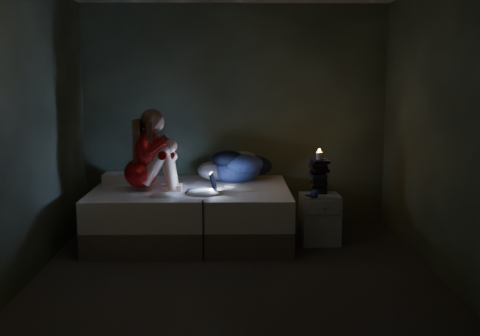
{
  "coord_description": "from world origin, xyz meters",
  "views": [
    {
      "loc": [
        -0.05,
        -5.28,
        1.77
      ],
      "look_at": [
        0.05,
        1.0,
        0.8
      ],
      "focal_mm": 45.02,
      "sensor_mm": 36.0,
      "label": 1
    }
  ],
  "objects_px": {
    "woman": "(140,150)",
    "laptop": "(201,182)",
    "bed": "(192,213)",
    "phone": "(311,196)",
    "nightstand": "(319,219)",
    "candle": "(319,157)"
  },
  "relations": [
    {
      "from": "woman",
      "to": "phone",
      "type": "distance_m",
      "value": 1.84
    },
    {
      "from": "bed",
      "to": "laptop",
      "type": "xyz_separation_m",
      "value": [
        0.11,
        -0.27,
        0.39
      ]
    },
    {
      "from": "woman",
      "to": "laptop",
      "type": "relative_size",
      "value": 2.81
    },
    {
      "from": "laptop",
      "to": "woman",
      "type": "bearing_deg",
      "value": 173.11
    },
    {
      "from": "nightstand",
      "to": "phone",
      "type": "relative_size",
      "value": 3.78
    },
    {
      "from": "laptop",
      "to": "phone",
      "type": "relative_size",
      "value": 2.18
    },
    {
      "from": "laptop",
      "to": "candle",
      "type": "height_order",
      "value": "candle"
    },
    {
      "from": "woman",
      "to": "laptop",
      "type": "xyz_separation_m",
      "value": [
        0.64,
        -0.13,
        -0.32
      ]
    },
    {
      "from": "bed",
      "to": "laptop",
      "type": "relative_size",
      "value": 6.84
    },
    {
      "from": "bed",
      "to": "nightstand",
      "type": "xyz_separation_m",
      "value": [
        1.36,
        -0.18,
        -0.02
      ]
    },
    {
      "from": "woman",
      "to": "nightstand",
      "type": "height_order",
      "value": "woman"
    },
    {
      "from": "woman",
      "to": "phone",
      "type": "height_order",
      "value": "woman"
    },
    {
      "from": "bed",
      "to": "candle",
      "type": "relative_size",
      "value": 26.07
    },
    {
      "from": "nightstand",
      "to": "candle",
      "type": "distance_m",
      "value": 0.66
    },
    {
      "from": "woman",
      "to": "nightstand",
      "type": "relative_size",
      "value": 1.62
    },
    {
      "from": "woman",
      "to": "candle",
      "type": "bearing_deg",
      "value": 1.2
    },
    {
      "from": "phone",
      "to": "candle",
      "type": "bearing_deg",
      "value": 42.73
    },
    {
      "from": "laptop",
      "to": "phone",
      "type": "distance_m",
      "value": 1.15
    },
    {
      "from": "bed",
      "to": "phone",
      "type": "height_order",
      "value": "bed"
    },
    {
      "from": "woman",
      "to": "nightstand",
      "type": "distance_m",
      "value": 2.03
    },
    {
      "from": "candle",
      "to": "phone",
      "type": "relative_size",
      "value": 0.57
    },
    {
      "from": "bed",
      "to": "woman",
      "type": "height_order",
      "value": "woman"
    }
  ]
}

